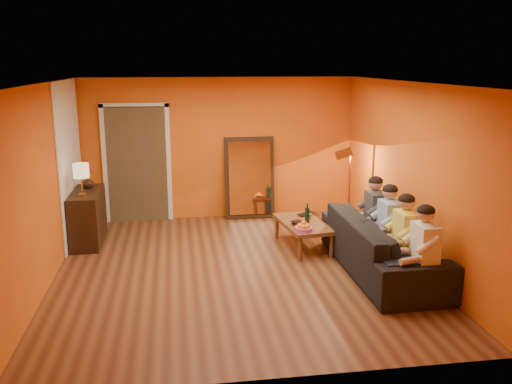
{
  "coord_description": "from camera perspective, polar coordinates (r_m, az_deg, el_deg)",
  "views": [
    {
      "loc": [
        -0.8,
        -7.16,
        2.87
      ],
      "look_at": [
        0.35,
        0.5,
        1.0
      ],
      "focal_mm": 38.0,
      "sensor_mm": 36.0,
      "label": 1
    }
  ],
  "objects": [
    {
      "name": "mirror_frame",
      "position": [
        10.11,
        -0.68,
        1.52
      ],
      "size": [
        0.92,
        0.27,
        1.51
      ],
      "primitive_type": "cube",
      "rotation": [
        -0.14,
        0.0,
        0.0
      ],
      "color": "black",
      "rests_on": "floor"
    },
    {
      "name": "table_lamp",
      "position": [
        8.71,
        -17.87,
        1.22
      ],
      "size": [
        0.24,
        0.24,
        0.51
      ],
      "primitive_type": null,
      "color": "beige",
      "rests_on": "sideboard"
    },
    {
      "name": "door_header",
      "position": [
        9.92,
        -12.72,
        8.91
      ],
      "size": [
        1.22,
        0.06,
        0.08
      ],
      "primitive_type": "cube",
      "color": "white",
      "rests_on": "wall_back"
    },
    {
      "name": "wine_bottle",
      "position": [
        8.45,
        5.41,
        -2.24
      ],
      "size": [
        0.07,
        0.07,
        0.31
      ],
      "primitive_type": "cylinder",
      "color": "black",
      "rests_on": "coffee_table"
    },
    {
      "name": "person_far_left",
      "position": [
        6.89,
        17.29,
        -6.22
      ],
      "size": [
        0.7,
        0.44,
        1.22
      ],
      "primitive_type": null,
      "color": "white",
      "rests_on": "sofa"
    },
    {
      "name": "sideboard",
      "position": [
        9.16,
        -17.28,
        -2.54
      ],
      "size": [
        0.44,
        1.18,
        0.85
      ],
      "primitive_type": "cube",
      "color": "black",
      "rests_on": "floor"
    },
    {
      "name": "dog",
      "position": [
        7.28,
        14.85,
        -7.24
      ],
      "size": [
        0.5,
        0.65,
        0.68
      ],
      "primitive_type": null,
      "rotation": [
        0.0,
        0.0,
        -0.24
      ],
      "color": "#915D41",
      "rests_on": "floor"
    },
    {
      "name": "coffee_table",
      "position": [
        8.59,
        4.95,
        -4.51
      ],
      "size": [
        0.77,
        1.29,
        0.42
      ],
      "primitive_type": null,
      "rotation": [
        0.0,
        0.0,
        0.13
      ],
      "color": "brown",
      "rests_on": "floor"
    },
    {
      "name": "vase",
      "position": [
        9.27,
        -17.28,
        0.99
      ],
      "size": [
        0.19,
        0.19,
        0.2
      ],
      "primitive_type": "imported",
      "color": "black",
      "rests_on": "sideboard"
    },
    {
      "name": "flowers",
      "position": [
        9.23,
        -17.39,
        2.49
      ],
      "size": [
        0.17,
        0.17,
        0.45
      ],
      "primitive_type": null,
      "color": "red",
      "rests_on": "vase"
    },
    {
      "name": "book_lower",
      "position": [
        8.3,
        4.09,
        -3.54
      ],
      "size": [
        0.24,
        0.29,
        0.02
      ],
      "primitive_type": "imported",
      "rotation": [
        0.0,
        0.0,
        0.27
      ],
      "color": "black",
      "rests_on": "coffee_table"
    },
    {
      "name": "mirror_glass",
      "position": [
        10.07,
        -0.65,
        1.48
      ],
      "size": [
        0.78,
        0.21,
        1.35
      ],
      "primitive_type": "cube",
      "rotation": [
        -0.14,
        0.0,
        0.0
      ],
      "color": "white",
      "rests_on": "mirror_frame"
    },
    {
      "name": "book_mid",
      "position": [
        8.31,
        4.14,
        -3.37
      ],
      "size": [
        0.22,
        0.28,
        0.02
      ],
      "primitive_type": "imported",
      "rotation": [
        0.0,
        0.0,
        0.11
      ],
      "color": "red",
      "rests_on": "book_lower"
    },
    {
      "name": "book_upper",
      "position": [
        8.28,
        4.11,
        -3.28
      ],
      "size": [
        0.24,
        0.26,
        0.02
      ],
      "primitive_type": "imported",
      "rotation": [
        0.0,
        0.0,
        0.49
      ],
      "color": "black",
      "rests_on": "book_mid"
    },
    {
      "name": "door_jamb_right",
      "position": [
        10.04,
        -9.16,
        2.95
      ],
      "size": [
        0.08,
        0.06,
        2.2
      ],
      "primitive_type": "cube",
      "color": "white",
      "rests_on": "wall_back"
    },
    {
      "name": "room_shell",
      "position": [
        7.73,
        -2.42,
        1.85
      ],
      "size": [
        5.0,
        5.5,
        2.6
      ],
      "color": "brown",
      "rests_on": "ground"
    },
    {
      "name": "door_jamb_left",
      "position": [
        10.11,
        -15.63,
        2.7
      ],
      "size": [
        0.08,
        0.06,
        2.2
      ],
      "primitive_type": "cube",
      "color": "white",
      "rests_on": "wall_back"
    },
    {
      "name": "floor_lamp",
      "position": [
        9.33,
        9.82,
        0.04
      ],
      "size": [
        0.36,
        0.33,
        1.44
      ],
      "primitive_type": null,
      "rotation": [
        0.0,
        0.0,
        -0.34
      ],
      "color": "#C7833A",
      "rests_on": "floor"
    },
    {
      "name": "doorway_recess",
      "position": [
        10.18,
        -12.37,
        2.96
      ],
      "size": [
        1.06,
        0.3,
        2.1
      ],
      "primitive_type": "cube",
      "color": "#3F2D19",
      "rests_on": "floor"
    },
    {
      "name": "person_far_right",
      "position": [
        8.33,
        12.42,
        -2.5
      ],
      "size": [
        0.7,
        0.44,
        1.22
      ],
      "primitive_type": null,
      "color": "#38393E",
      "rests_on": "sofa"
    },
    {
      "name": "laptop",
      "position": [
        8.9,
        5.58,
        -2.39
      ],
      "size": [
        0.42,
        0.38,
        0.03
      ],
      "primitive_type": "imported",
      "rotation": [
        0.0,
        0.0,
        0.56
      ],
      "color": "black",
      "rests_on": "coffee_table"
    },
    {
      "name": "white_accent",
      "position": [
        9.2,
        -18.99,
        3.01
      ],
      "size": [
        0.02,
        1.9,
        2.58
      ],
      "primitive_type": "cube",
      "color": "white",
      "rests_on": "wall_left"
    },
    {
      "name": "fruit_bowl",
      "position": [
        8.07,
        5.04,
        -3.57
      ],
      "size": [
        0.26,
        0.26,
        0.16
      ],
      "primitive_type": null,
      "color": "#D44A9D",
      "rests_on": "coffee_table"
    },
    {
      "name": "person_mid_right",
      "position": [
        7.84,
        13.84,
        -3.59
      ],
      "size": [
        0.7,
        0.44,
        1.22
      ],
      "primitive_type": null,
      "color": "#8FAEDD",
      "rests_on": "sofa"
    },
    {
      "name": "person_mid_left",
      "position": [
        7.36,
        15.45,
        -4.82
      ],
      "size": [
        0.7,
        0.44,
        1.22
      ],
      "primitive_type": null,
      "color": "#E2E04B",
      "rests_on": "sofa"
    },
    {
      "name": "tumbler",
      "position": [
        8.66,
        5.57,
        -2.61
      ],
      "size": [
        0.11,
        0.11,
        0.09
      ],
      "primitive_type": "imported",
      "rotation": [
        0.0,
        0.0,
        -0.1
      ],
      "color": "#B27F3F",
      "rests_on": "coffee_table"
    },
    {
      "name": "sofa",
      "position": [
        7.77,
        13.13,
        -5.47
      ],
      "size": [
        2.61,
        1.02,
        0.76
      ],
      "primitive_type": "imported",
      "rotation": [
        0.0,
        0.0,
        1.57
      ],
      "color": "black",
      "rests_on": "floor"
    }
  ]
}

